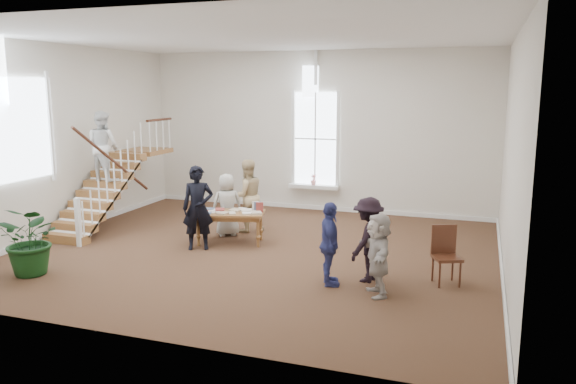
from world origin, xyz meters
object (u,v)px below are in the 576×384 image
at_px(woman_cluster_c, 378,254).
at_px(floor_plant, 32,240).
at_px(person_yellow, 247,196).
at_px(police_officer, 198,208).
at_px(woman_cluster_a, 329,244).
at_px(woman_cluster_b, 368,240).
at_px(elderly_woman, 227,205).
at_px(library_table, 230,215).
at_px(side_chair, 445,251).

distance_m(woman_cluster_c, floor_plant, 6.41).
height_order(person_yellow, floor_plant, person_yellow).
bearing_deg(police_officer, woman_cluster_a, -46.38).
xyz_separation_m(woman_cluster_b, woman_cluster_c, (0.30, -0.65, -0.06)).
xyz_separation_m(elderly_woman, floor_plant, (-2.24, -3.80, -0.07)).
height_order(woman_cluster_c, floor_plant, woman_cluster_c).
bearing_deg(woman_cluster_c, library_table, -142.34).
bearing_deg(floor_plant, elderly_woman, 59.51).
height_order(library_table, person_yellow, person_yellow).
height_order(library_table, woman_cluster_b, woman_cluster_b).
xyz_separation_m(elderly_woman, side_chair, (5.13, -1.72, -0.15)).
relative_size(person_yellow, woman_cluster_a, 1.18).
bearing_deg(woman_cluster_b, police_officer, -86.11).
height_order(elderly_woman, floor_plant, elderly_woman).
relative_size(woman_cluster_a, woman_cluster_c, 1.06).
bearing_deg(woman_cluster_c, floor_plant, -103.04).
distance_m(police_officer, person_yellow, 1.80).
bearing_deg(woman_cluster_a, person_yellow, 24.09).
height_order(police_officer, side_chair, police_officer).
relative_size(library_table, person_yellow, 0.95).
height_order(police_officer, woman_cluster_c, police_officer).
relative_size(elderly_woman, side_chair, 1.41).
bearing_deg(police_officer, woman_cluster_b, -37.16).
height_order(woman_cluster_a, woman_cluster_c, woman_cluster_a).
bearing_deg(elderly_woman, woman_cluster_b, 114.20).
height_order(woman_cluster_a, side_chair, woman_cluster_a).
height_order(woman_cluster_a, woman_cluster_b, woman_cluster_b).
bearing_deg(elderly_woman, woman_cluster_a, 104.53).
distance_m(person_yellow, woman_cluster_a, 4.19).
bearing_deg(side_chair, elderly_woman, 137.88).
bearing_deg(side_chair, library_table, 143.20).
distance_m(woman_cluster_a, floor_plant, 5.57).
height_order(elderly_woman, woman_cluster_b, woman_cluster_b).
xyz_separation_m(elderly_woman, person_yellow, (0.30, 0.50, 0.14)).
bearing_deg(floor_plant, police_officer, 50.03).
xyz_separation_m(police_officer, person_yellow, (0.40, 1.75, -0.03)).
bearing_deg(person_yellow, woman_cluster_c, 95.33).
xyz_separation_m(police_officer, side_chair, (5.23, -0.47, -0.33)).
relative_size(person_yellow, woman_cluster_b, 1.15).
bearing_deg(woman_cluster_a, floor_plant, 83.63).
xyz_separation_m(police_officer, woman_cluster_a, (3.29, -1.28, -0.16)).
bearing_deg(woman_cluster_b, side_chair, 121.00).
height_order(person_yellow, woman_cluster_c, person_yellow).
relative_size(library_table, woman_cluster_c, 1.18).
relative_size(woman_cluster_a, side_chair, 1.43).
distance_m(library_table, woman_cluster_a, 3.43).
relative_size(elderly_woman, woman_cluster_c, 1.04).
bearing_deg(police_officer, library_table, 30.18).
distance_m(woman_cluster_a, woman_cluster_b, 0.75).
height_order(police_officer, elderly_woman, police_officer).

